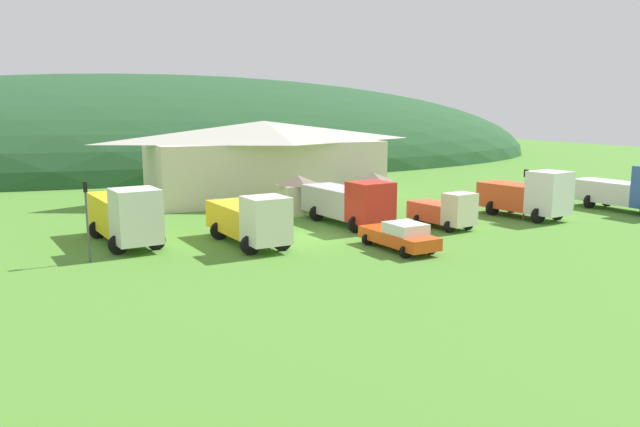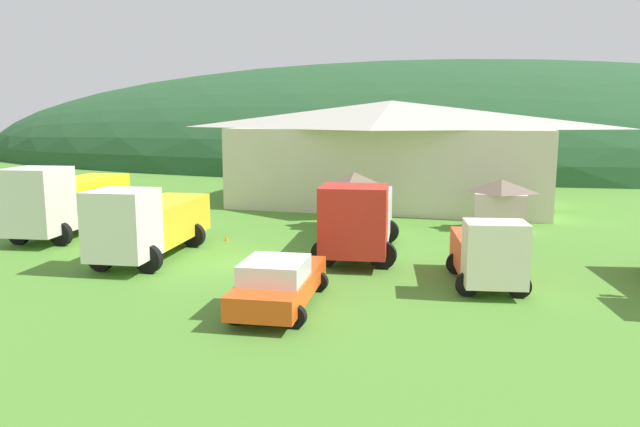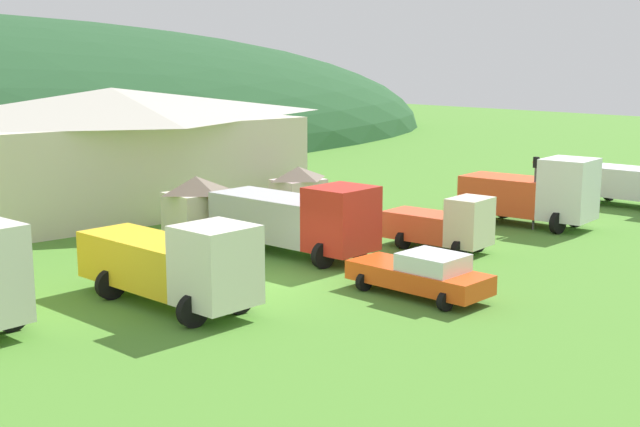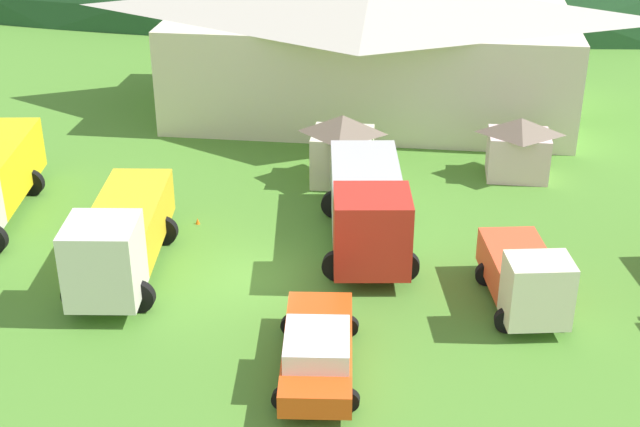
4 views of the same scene
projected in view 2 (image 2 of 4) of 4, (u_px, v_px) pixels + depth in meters
ground_plane at (259, 263)px, 24.56m from camera, size 200.00×200.00×0.00m
forested_hill_backdrop at (421, 160)px, 81.71m from camera, size 133.07×60.00×26.04m
depot_building at (391, 152)px, 40.12m from camera, size 21.48×10.83×6.93m
play_shed_cream at (354, 199)px, 31.90m from camera, size 2.74×2.55×3.01m
play_shed_pink at (500, 204)px, 31.28m from camera, size 2.78×2.22×2.70m
flatbed_truck_yellow at (66, 200)px, 29.97m from camera, size 3.89×8.56×3.60m
heavy_rig_striped at (148, 222)px, 25.04m from camera, size 3.57×7.89×3.19m
crane_truck_red at (359, 216)px, 25.94m from camera, size 3.99×8.37×3.26m
light_truck_cream at (488, 253)px, 21.04m from camera, size 2.96×5.07×2.54m
service_pickup_orange at (279, 282)px, 18.70m from camera, size 2.77×5.54×1.66m
traffic_cone_near_pickup at (227, 240)px, 28.97m from camera, size 0.36×0.36×0.48m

